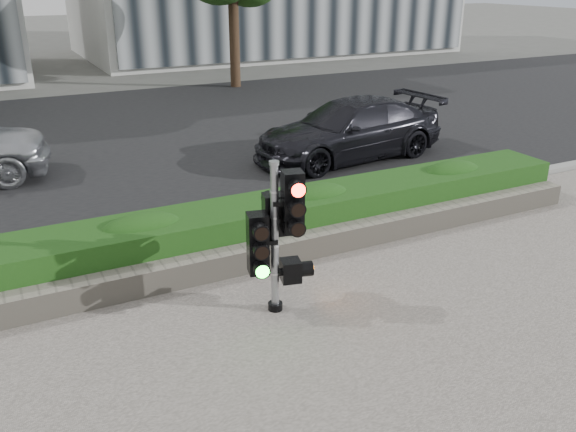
{
  "coord_description": "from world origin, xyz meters",
  "views": [
    {
      "loc": [
        -2.88,
        -5.09,
        3.86
      ],
      "look_at": [
        0.02,
        0.6,
        1.29
      ],
      "focal_mm": 38.0,
      "sensor_mm": 36.0,
      "label": 1
    }
  ],
  "objects": [
    {
      "name": "traffic_signal",
      "position": [
        -0.04,
        0.77,
        1.07
      ],
      "size": [
        0.69,
        0.55,
        1.88
      ],
      "rotation": [
        0.0,
        0.0,
        -0.24
      ],
      "color": "black",
      "rests_on": "sidewalk"
    },
    {
      "name": "road",
      "position": [
        0.0,
        10.0,
        0.01
      ],
      "size": [
        60.0,
        13.0,
        0.02
      ],
      "primitive_type": "cube",
      "color": "black",
      "rests_on": "ground"
    },
    {
      "name": "hedge",
      "position": [
        0.0,
        2.55,
        0.37
      ],
      "size": [
        12.0,
        1.0,
        0.68
      ],
      "primitive_type": "cube",
      "color": "#347223",
      "rests_on": "sidewalk"
    },
    {
      "name": "stone_wall",
      "position": [
        0.0,
        1.9,
        0.2
      ],
      "size": [
        12.0,
        0.32,
        0.34
      ],
      "primitive_type": "cube",
      "color": "gray",
      "rests_on": "sidewalk"
    },
    {
      "name": "car_dark",
      "position": [
        4.24,
        5.92,
        0.66
      ],
      "size": [
        4.55,
        2.19,
        1.28
      ],
      "primitive_type": "imported",
      "rotation": [
        0.0,
        0.0,
        -1.48
      ],
      "color": "black",
      "rests_on": "road"
    },
    {
      "name": "ground",
      "position": [
        0.0,
        0.0,
        0.0
      ],
      "size": [
        120.0,
        120.0,
        0.0
      ],
      "primitive_type": "plane",
      "color": "#51514C",
      "rests_on": "ground"
    },
    {
      "name": "curb",
      "position": [
        0.0,
        3.15,
        0.06
      ],
      "size": [
        60.0,
        0.25,
        0.12
      ],
      "primitive_type": "cube",
      "color": "gray",
      "rests_on": "ground"
    }
  ]
}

